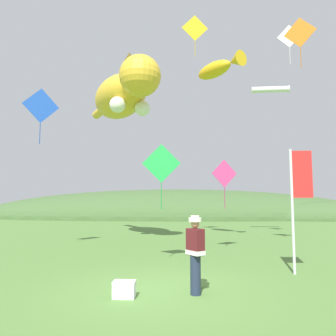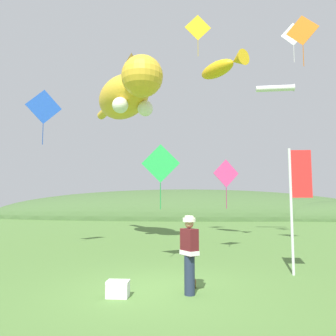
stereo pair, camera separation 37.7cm
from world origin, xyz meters
name	(u,v)px [view 1 (the left image)]	position (x,y,z in m)	size (l,w,h in m)	color
ground_plane	(163,290)	(0.00, 0.00, 0.00)	(120.00, 120.00, 0.00)	#517A38
distant_hill_ridge	(198,218)	(2.67, 31.49, 0.00)	(57.28, 14.74, 6.82)	#426033
festival_attendant	(195,252)	(0.77, -0.35, 0.95)	(0.46, 0.49, 1.77)	#232D47
kite_spool	(198,283)	(0.85, 0.24, 0.11)	(0.14, 0.22, 0.22)	olive
picnic_cooler	(124,289)	(-0.81, -0.63, 0.18)	(0.49, 0.33, 0.36)	white
festival_banner_pole	(297,192)	(3.90, 1.80, 2.38)	(0.66, 0.08, 3.65)	silver
kite_giant_cat	(124,94)	(-2.55, 9.00, 7.79)	(5.03, 7.81, 2.63)	gold
kite_fish_windsock	(219,68)	(2.48, 8.43, 8.95)	(2.49, 2.85, 0.92)	gold
kite_tube_streamer	(271,89)	(6.04, 11.62, 8.86)	(2.28, 0.53, 0.44)	white
kite_diamond_white	(289,36)	(6.18, 8.48, 10.62)	(1.17, 0.35, 2.11)	white
kite_diamond_green	(161,164)	(-0.20, 3.14, 3.37)	(1.33, 0.08, 2.23)	green
kite_diamond_orange	(300,33)	(5.50, 5.27, 9.12)	(1.16, 0.61, 2.20)	orange
kite_diamond_blue	(41,106)	(-5.51, 5.52, 6.15)	(1.28, 0.86, 2.42)	blue
kite_diamond_gold	(195,28)	(1.31, 9.13, 11.51)	(1.45, 0.22, 2.36)	yellow
kite_diamond_pink	(224,174)	(2.35, 6.00, 3.24)	(1.12, 0.45, 2.10)	#E53F8C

